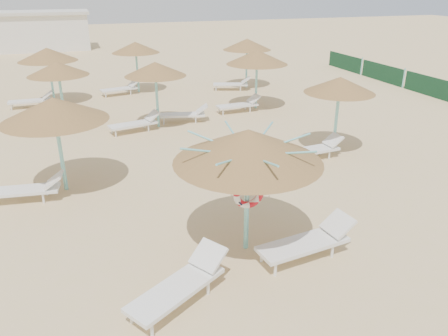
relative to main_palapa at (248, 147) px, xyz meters
name	(u,v)px	position (x,y,z in m)	size (l,w,h in m)	color
ground	(260,239)	(0.44, 0.22, -2.44)	(120.00, 120.00, 0.00)	tan
main_palapa	(248,147)	(0.00, 0.00, 0.00)	(3.14, 3.14, 2.81)	#79D2D2
lounger_main_a	(182,284)	(-1.79, -1.27, -2.06)	(2.19, 1.70, 0.79)	white
lounger_main_b	(309,241)	(1.17, -0.75, -2.06)	(2.28, 0.95, 0.80)	white
palapa_field	(162,64)	(0.39, 10.87, -0.12)	(13.72, 14.29, 2.72)	#79D2D2
service_hut	(40,30)	(-5.56, 35.22, -0.80)	(8.40, 4.40, 3.25)	silver
windbreak_fence	(431,87)	(14.44, 10.17, -1.94)	(0.08, 19.84, 1.10)	#194C27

